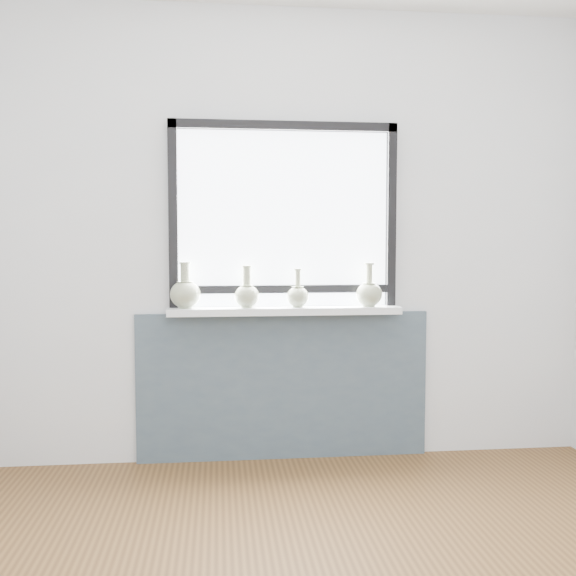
{
  "coord_description": "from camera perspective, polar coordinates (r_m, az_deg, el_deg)",
  "views": [
    {
      "loc": [
        -0.38,
        -1.9,
        1.26
      ],
      "look_at": [
        0.0,
        1.55,
        1.02
      ],
      "focal_mm": 40.0,
      "sensor_mm": 36.0,
      "label": 1
    }
  ],
  "objects": [
    {
      "name": "vase_d",
      "position": [
        3.7,
        7.22,
        -0.43
      ],
      "size": [
        0.15,
        0.15,
        0.25
      ],
      "rotation": [
        0.0,
        0.0,
        -0.14
      ],
      "color": "#A5AE8A",
      "rests_on": "windowsill"
    },
    {
      "name": "back_wall",
      "position": [
        3.73,
        -0.44,
        4.57
      ],
      "size": [
        3.6,
        0.02,
        2.6
      ],
      "primitive_type": "cube",
      "color": "silver",
      "rests_on": "ground"
    },
    {
      "name": "apron_panel",
      "position": [
        3.79,
        -0.38,
        -8.7
      ],
      "size": [
        1.7,
        0.03,
        0.86
      ],
      "primitive_type": "cube",
      "color": "#44555F",
      "rests_on": "ground"
    },
    {
      "name": "windowsill",
      "position": [
        3.65,
        -0.27,
        -2.02
      ],
      "size": [
        1.32,
        0.18,
        0.04
      ],
      "primitive_type": "cube",
      "color": "white",
      "rests_on": "apron_panel"
    },
    {
      "name": "vase_b",
      "position": [
        3.62,
        -3.68,
        -0.53
      ],
      "size": [
        0.14,
        0.14,
        0.24
      ],
      "rotation": [
        0.0,
        0.0,
        -0.09
      ],
      "color": "#A5AE8A",
      "rests_on": "windowsill"
    },
    {
      "name": "vase_c",
      "position": [
        3.64,
        0.88,
        -0.65
      ],
      "size": [
        0.13,
        0.13,
        0.22
      ],
      "rotation": [
        0.0,
        0.0,
        0.2
      ],
      "color": "#A5AE8A",
      "rests_on": "windowsill"
    },
    {
      "name": "window",
      "position": [
        3.7,
        -0.38,
        6.77
      ],
      "size": [
        1.3,
        0.06,
        1.05
      ],
      "color": "black",
      "rests_on": "windowsill"
    },
    {
      "name": "vase_a",
      "position": [
        3.62,
        -9.12,
        -0.4
      ],
      "size": [
        0.17,
        0.17,
        0.26
      ],
      "rotation": [
        0.0,
        0.0,
        -0.28
      ],
      "color": "#A5AE8A",
      "rests_on": "windowsill"
    }
  ]
}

